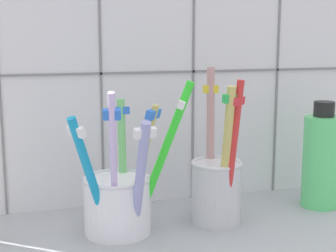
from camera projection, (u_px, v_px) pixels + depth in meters
The scene contains 5 objects.
counter_slab at pixel (170, 237), 62.71cm from camera, with size 64.00×22.00×2.00cm, color #9EA3A8.
tile_wall_back at pixel (146, 55), 70.16cm from camera, with size 64.00×2.20×45.00cm.
toothbrush_cup_left at pixel (119, 197), 60.68cm from camera, with size 14.76×11.08×18.31cm.
toothbrush_cup_right at pixel (217, 184), 64.08cm from camera, with size 6.37×8.39×19.27cm.
soap_bottle at pixel (321, 159), 69.91cm from camera, with size 5.02×5.02×14.48cm.
Camera 1 is at (-16.09, -56.96, 25.76)cm, focal length 55.20 mm.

